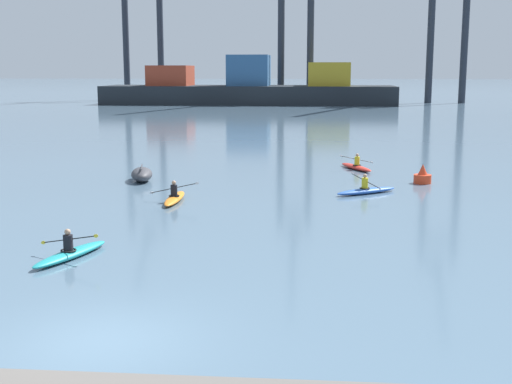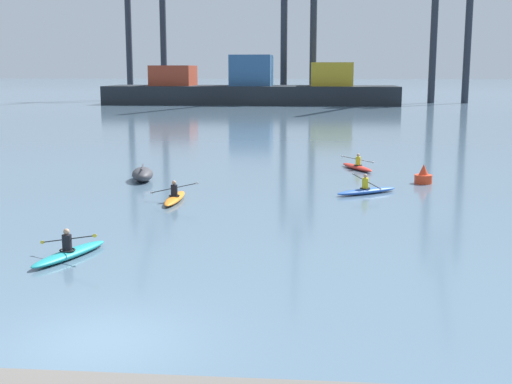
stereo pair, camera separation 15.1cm
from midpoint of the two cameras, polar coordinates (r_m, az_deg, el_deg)
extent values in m
plane|color=slate|center=(15.42, -13.13, -12.09)|extent=(800.00, 800.00, 0.00)
cube|color=#1E2328|center=(115.11, -0.63, 8.19)|extent=(48.48, 11.83, 3.06)
cube|color=#993823|center=(117.05, -7.24, 9.71)|extent=(6.79, 8.28, 3.34)
cube|color=#2D5684|center=(115.03, -0.63, 10.21)|extent=(6.79, 8.28, 5.05)
cube|color=#B29323|center=(114.55, 6.12, 9.84)|extent=(6.79, 8.28, 3.82)
cylinder|color=#232833|center=(135.23, -10.97, 13.28)|extent=(1.20, 1.20, 26.46)
cylinder|color=#232833|center=(133.60, -8.11, 13.40)|extent=(1.20, 1.20, 26.46)
cylinder|color=#232833|center=(121.94, 2.10, 13.05)|extent=(1.20, 1.20, 23.28)
cylinder|color=#232833|center=(121.80, 4.58, 13.03)|extent=(1.20, 1.20, 23.28)
cylinder|color=#232833|center=(122.64, 14.54, 14.05)|extent=(1.20, 1.20, 28.97)
cylinder|color=#232833|center=(123.70, 17.24, 13.89)|extent=(1.20, 1.20, 28.97)
ellipsoid|color=#38383D|center=(36.13, -9.72, 1.48)|extent=(1.65, 2.78, 0.70)
cube|color=#38383D|center=(36.07, -9.74, 2.08)|extent=(0.49, 1.92, 0.06)
cylinder|color=red|center=(35.90, 13.73, 1.08)|extent=(0.90, 0.90, 0.45)
cone|color=red|center=(35.83, 13.76, 1.86)|extent=(0.50, 0.49, 0.55)
ellipsoid|color=#2856B2|center=(32.38, 9.14, 0.09)|extent=(3.15, 2.41, 0.26)
torus|color=black|center=(32.30, 9.01, 0.32)|extent=(0.68, 0.68, 0.05)
cylinder|color=gold|center=(32.26, 9.02, 0.74)|extent=(0.30, 0.30, 0.50)
sphere|color=tan|center=(32.20, 9.04, 1.35)|extent=(0.19, 0.19, 0.19)
cylinder|color=black|center=(32.27, 9.10, 0.92)|extent=(1.20, 1.73, 0.43)
ellipsoid|color=silver|center=(33.04, 7.99, 1.52)|extent=(0.14, 0.19, 0.14)
ellipsoid|color=silver|center=(31.52, 10.25, 0.29)|extent=(0.14, 0.19, 0.14)
ellipsoid|color=teal|center=(21.96, -15.53, -5.05)|extent=(1.68, 3.41, 0.26)
torus|color=black|center=(21.85, -15.71, -4.75)|extent=(0.62, 0.62, 0.05)
cylinder|color=black|center=(21.79, -15.74, -4.14)|extent=(0.30, 0.30, 0.50)
sphere|color=tan|center=(21.71, -15.78, -3.25)|extent=(0.19, 0.19, 0.19)
cylinder|color=black|center=(21.81, -15.67, -3.86)|extent=(1.96, 0.71, 0.46)
ellipsoid|color=yellow|center=(22.51, -17.67, -4.08)|extent=(0.20, 0.10, 0.14)
ellipsoid|color=yellow|center=(21.13, -13.54, -3.62)|extent=(0.20, 0.10, 0.14)
ellipsoid|color=orange|center=(30.35, -7.01, -0.54)|extent=(0.61, 3.40, 0.26)
torus|color=black|center=(30.23, -7.06, -0.32)|extent=(0.49, 0.49, 0.05)
cylinder|color=black|center=(30.18, -7.07, 0.13)|extent=(0.30, 0.30, 0.50)
sphere|color=tan|center=(30.13, -7.08, 0.79)|extent=(0.19, 0.19, 0.19)
cylinder|color=black|center=(30.22, -7.05, 0.33)|extent=(2.06, 0.04, 0.49)
ellipsoid|color=silver|center=(30.48, -8.93, -0.06)|extent=(0.20, 0.04, 0.15)
ellipsoid|color=silver|center=(29.98, -5.14, 0.74)|extent=(0.20, 0.04, 0.15)
ellipsoid|color=red|center=(40.15, 8.32, 2.08)|extent=(1.98, 3.34, 0.26)
torus|color=black|center=(40.04, 8.40, 2.26)|extent=(0.65, 0.65, 0.05)
cylinder|color=gold|center=(40.01, 8.41, 2.60)|extent=(0.30, 0.30, 0.50)
sphere|color=tan|center=(39.97, 8.42, 3.09)|extent=(0.19, 0.19, 0.19)
cylinder|color=black|center=(40.04, 8.37, 2.75)|extent=(1.88, 0.90, 0.50)
ellipsoid|color=silver|center=(39.54, 7.08, 3.03)|extent=(0.20, 0.12, 0.15)
ellipsoid|color=silver|center=(40.57, 9.64, 2.47)|extent=(0.20, 0.12, 0.15)
camera|label=1|loc=(0.08, -90.15, -0.03)|focal=47.48mm
camera|label=2|loc=(0.08, 89.85, 0.03)|focal=47.48mm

